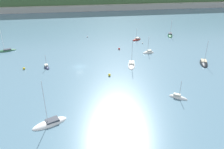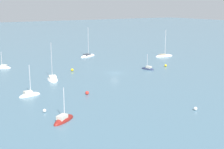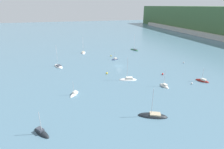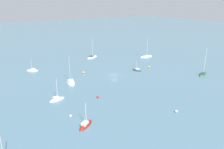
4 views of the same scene
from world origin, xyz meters
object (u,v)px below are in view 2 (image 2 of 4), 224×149
sailboat_0 (164,56)px  sailboat_2 (3,68)px  mooring_buoy_0 (45,111)px  mooring_buoy_3 (87,93)px  sailboat_10 (88,56)px  sailboat_8 (148,69)px  sailboat_3 (64,120)px  sailboat_1 (53,79)px  mooring_buoy_1 (72,70)px  sailboat_7 (30,95)px  mooring_buoy_4 (195,109)px  mooring_buoy_2 (166,65)px

sailboat_0 → sailboat_2: 62.44m
mooring_buoy_0 → mooring_buoy_3: size_ratio=0.82×
mooring_buoy_0 → mooring_buoy_3: 14.42m
sailboat_2 → sailboat_10: size_ratio=0.49×
sailboat_2 → sailboat_8: (-39.47, 27.73, -0.01)m
sailboat_2 → sailboat_8: sailboat_2 is taller
sailboat_3 → sailboat_0: bearing=3.3°
sailboat_1 → mooring_buoy_1: sailboat_1 is taller
sailboat_0 → mooring_buoy_0: 75.81m
sailboat_3 → sailboat_7: bearing=58.8°
sailboat_10 → mooring_buoy_4: bearing=-124.7°
sailboat_3 → sailboat_1: bearing=39.9°
sailboat_7 → mooring_buoy_1: 28.09m
mooring_buoy_0 → sailboat_2: bearing=-94.6°
sailboat_3 → sailboat_10: 72.32m
sailboat_0 → sailboat_7: sailboat_0 is taller
mooring_buoy_2 → sailboat_2: bearing=-30.0°
mooring_buoy_2 → mooring_buoy_3: size_ratio=0.97×
sailboat_1 → sailboat_10: 41.06m
sailboat_8 → mooring_buoy_4: 40.61m
mooring_buoy_2 → mooring_buoy_3: mooring_buoy_3 is taller
sailboat_3 → mooring_buoy_4: 26.33m
sailboat_8 → mooring_buoy_2: sailboat_8 is taller
sailboat_10 → mooring_buoy_2: size_ratio=15.34×
mooring_buoy_1 → mooring_buoy_2: size_ratio=1.06×
sailboat_2 → mooring_buoy_4: bearing=145.3°
mooring_buoy_0 → mooring_buoy_1: size_ratio=0.80×
sailboat_1 → sailboat_10: size_ratio=0.89×
sailboat_8 → sailboat_7: bearing=83.5°
sailboat_2 → mooring_buoy_2: 54.82m
sailboat_8 → sailboat_10: sailboat_10 is taller
sailboat_10 → mooring_buoy_1: size_ratio=14.50×
sailboat_8 → sailboat_10: 33.96m
sailboat_8 → mooring_buoy_0: bearing=98.1°
sailboat_8 → mooring_buoy_4: size_ratio=7.75×
sailboat_0 → mooring_buoy_3: 61.43m
sailboat_7 → mooring_buoy_2: (-50.34, -9.15, 0.29)m
sailboat_2 → mooring_buoy_3: (-8.96, 42.79, 0.31)m
mooring_buoy_1 → sailboat_3: bearing=62.5°
mooring_buoy_2 → mooring_buoy_1: bearing=-19.0°
sailboat_2 → sailboat_10: sailboat_10 is taller
sailboat_1 → sailboat_7: 16.02m
mooring_buoy_0 → mooring_buoy_3: mooring_buoy_3 is taller
sailboat_10 → sailboat_2: bearing=165.6°
mooring_buoy_2 → mooring_buoy_4: mooring_buoy_2 is taller
sailboat_10 → mooring_buoy_2: sailboat_10 is taller
mooring_buoy_2 → mooring_buoy_4: (25.42, 37.04, -0.05)m
sailboat_1 → sailboat_10: bearing=-27.0°
sailboat_1 → mooring_buoy_1: size_ratio=12.87×
mooring_buoy_2 → sailboat_10: bearing=-69.8°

